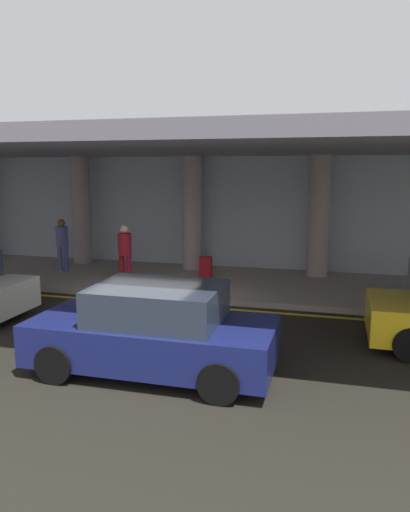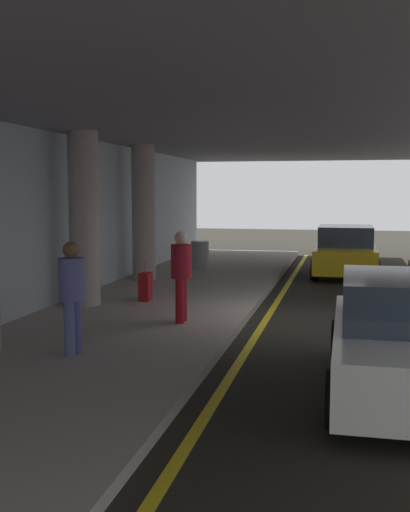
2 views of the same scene
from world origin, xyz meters
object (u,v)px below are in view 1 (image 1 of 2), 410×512
(support_column_left_mid, at_px, (81,211))
(support_column_right_mid, at_px, (319,216))
(car_navy, at_px, (154,331))
(support_column_center, at_px, (192,213))
(person_waiting_for_ride, at_px, (125,250))
(suitcase_upright_primary, at_px, (206,267))
(traveler_with_luggage, at_px, (62,241))

(support_column_left_mid, bearing_deg, support_column_right_mid, 0.00)
(car_navy, bearing_deg, support_column_center, -77.61)
(support_column_left_mid, bearing_deg, person_waiting_for_ride, -42.19)
(support_column_left_mid, distance_m, suitcase_upright_primary, 5.10)
(support_column_right_mid, distance_m, person_waiting_for_ride, 5.90)
(car_navy, xyz_separation_m, traveler_with_luggage, (-5.53, 6.31, 0.40))
(support_column_right_mid, bearing_deg, suitcase_upright_primary, -161.40)
(car_navy, xyz_separation_m, suitcase_upright_primary, (-0.89, 6.70, -0.25))
(person_waiting_for_ride, height_order, suitcase_upright_primary, person_waiting_for_ride)
(traveler_with_luggage, distance_m, suitcase_upright_primary, 4.70)
(support_column_left_mid, xyz_separation_m, suitcase_upright_primary, (4.74, -1.10, -1.51))
(support_column_right_mid, height_order, person_waiting_for_ride, support_column_right_mid)
(support_column_center, distance_m, support_column_right_mid, 4.00)
(support_column_right_mid, xyz_separation_m, traveler_with_luggage, (-7.90, -1.48, -0.86))
(support_column_left_mid, height_order, support_column_center, same)
(car_navy, distance_m, person_waiting_for_ride, 6.10)
(support_column_left_mid, relative_size, support_column_right_mid, 1.00)
(car_navy, bearing_deg, support_column_left_mid, -53.58)
(support_column_left_mid, distance_m, car_navy, 9.70)
(support_column_center, xyz_separation_m, suitcase_upright_primary, (0.74, -1.10, -1.51))
(support_column_right_mid, relative_size, car_navy, 0.89)
(car_navy, bearing_deg, person_waiting_for_ride, -60.71)
(support_column_center, bearing_deg, car_navy, -78.18)
(support_column_left_mid, distance_m, support_column_right_mid, 8.00)
(support_column_center, bearing_deg, suitcase_upright_primary, -55.97)
(support_column_center, distance_m, traveler_with_luggage, 4.26)
(support_column_left_mid, distance_m, support_column_center, 4.00)
(support_column_center, height_order, suitcase_upright_primary, support_column_center)
(support_column_center, relative_size, traveler_with_luggage, 2.17)
(traveler_with_luggage, xyz_separation_m, suitcase_upright_primary, (4.64, 0.38, -0.65))
(support_column_left_mid, bearing_deg, support_column_center, 0.00)
(support_column_right_mid, bearing_deg, support_column_left_mid, 180.00)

